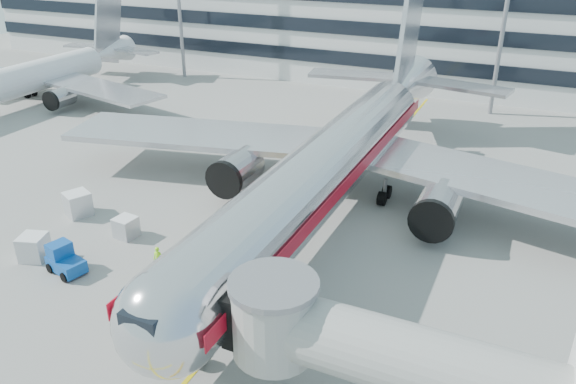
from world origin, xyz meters
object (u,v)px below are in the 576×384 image
at_px(baggage_tug, 64,260).
at_px(cargo_container_left, 78,204).
at_px(ramp_worker, 158,259).
at_px(cargo_container_right, 126,227).
at_px(main_jet, 339,156).
at_px(cargo_container_front, 34,247).
at_px(belt_loader, 239,236).

distance_m(baggage_tug, cargo_container_left, 8.02).
distance_m(baggage_tug, ramp_worker, 5.92).
relative_size(cargo_container_left, ramp_worker, 1.38).
relative_size(baggage_tug, cargo_container_right, 1.86).
height_order(main_jet, cargo_container_front, main_jet).
bearing_deg(belt_loader, main_jet, 64.86).
bearing_deg(cargo_container_front, baggage_tug, -5.77).
height_order(cargo_container_left, ramp_worker, cargo_container_left).
xyz_separation_m(baggage_tug, cargo_container_front, (-2.95, 0.30, 0.03)).
bearing_deg(cargo_container_left, baggage_tug, -52.40).
distance_m(main_jet, cargo_container_left, 20.16).
bearing_deg(ramp_worker, baggage_tug, -171.85).
xyz_separation_m(main_jet, belt_loader, (-4.00, -8.52, -3.59)).
relative_size(baggage_tug, cargo_container_front, 1.39).
xyz_separation_m(cargo_container_left, cargo_container_right, (5.52, -1.18, -0.17)).
bearing_deg(cargo_container_right, ramp_worker, -28.69).
xyz_separation_m(main_jet, baggage_tug, (-12.45, -16.08, -3.40)).
relative_size(belt_loader, cargo_container_front, 2.37).
relative_size(cargo_container_right, cargo_container_front, 0.75).
distance_m(belt_loader, baggage_tug, 11.34).
distance_m(belt_loader, cargo_container_right, 8.18).
distance_m(cargo_container_front, ramp_worker, 8.58).
relative_size(main_jet, cargo_container_right, 33.39).
bearing_deg(ramp_worker, belt_loader, 39.56).
relative_size(main_jet, belt_loader, 10.57).
distance_m(main_jet, belt_loader, 10.08).
distance_m(baggage_tug, cargo_container_right, 5.22).
xyz_separation_m(belt_loader, cargo_container_front, (-11.40, -7.26, 0.22)).
relative_size(baggage_tug, ramp_worker, 1.72).
height_order(cargo_container_right, cargo_container_front, cargo_container_front).
height_order(main_jet, belt_loader, main_jet).
bearing_deg(cargo_container_left, belt_loader, 5.15).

